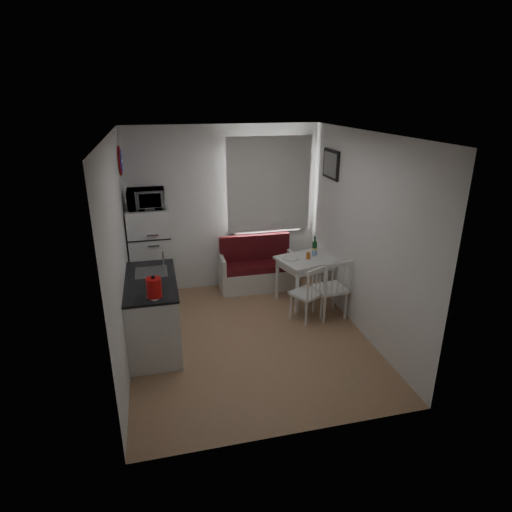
{
  "coord_description": "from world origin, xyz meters",
  "views": [
    {
      "loc": [
        -1.06,
        -4.76,
        3.01
      ],
      "look_at": [
        0.21,
        0.5,
        0.95
      ],
      "focal_mm": 30.0,
      "sensor_mm": 36.0,
      "label": 1
    }
  ],
  "objects_px": {
    "dining_table": "(310,262)",
    "kettle": "(154,287)",
    "fridge": "(151,256)",
    "chair_left": "(309,289)",
    "chair_right": "(333,283)",
    "kitchen_counter": "(153,312)",
    "wine_bottle": "(315,246)",
    "microwave": "(146,199)",
    "bench": "(257,271)"
  },
  "relations": [
    {
      "from": "wine_bottle",
      "to": "kitchen_counter",
      "type": "bearing_deg",
      "value": -160.98
    },
    {
      "from": "chair_right",
      "to": "kettle",
      "type": "bearing_deg",
      "value": -172.58
    },
    {
      "from": "fridge",
      "to": "kitchen_counter",
      "type": "bearing_deg",
      "value": -90.9
    },
    {
      "from": "fridge",
      "to": "chair_left",
      "type": "bearing_deg",
      "value": -29.06
    },
    {
      "from": "dining_table",
      "to": "kettle",
      "type": "xyz_separation_m",
      "value": [
        -2.3,
        -1.28,
        0.41
      ]
    },
    {
      "from": "bench",
      "to": "microwave",
      "type": "height_order",
      "value": "microwave"
    },
    {
      "from": "kettle",
      "to": "chair_right",
      "type": "bearing_deg",
      "value": 14.44
    },
    {
      "from": "bench",
      "to": "chair_left",
      "type": "bearing_deg",
      "value": -71.14
    },
    {
      "from": "fridge",
      "to": "microwave",
      "type": "xyz_separation_m",
      "value": [
        0.0,
        -0.05,
        0.88
      ]
    },
    {
      "from": "dining_table",
      "to": "wine_bottle",
      "type": "relative_size",
      "value": 3.68
    },
    {
      "from": "dining_table",
      "to": "kitchen_counter",
      "type": "bearing_deg",
      "value": -177.92
    },
    {
      "from": "kitchen_counter",
      "to": "microwave",
      "type": "height_order",
      "value": "microwave"
    },
    {
      "from": "chair_left",
      "to": "kettle",
      "type": "bearing_deg",
      "value": 169.85
    },
    {
      "from": "kettle",
      "to": "dining_table",
      "type": "bearing_deg",
      "value": 29.12
    },
    {
      "from": "kitchen_counter",
      "to": "bench",
      "type": "relative_size",
      "value": 1.09
    },
    {
      "from": "bench",
      "to": "wine_bottle",
      "type": "xyz_separation_m",
      "value": [
        0.78,
        -0.51,
        0.56
      ]
    },
    {
      "from": "fridge",
      "to": "microwave",
      "type": "height_order",
      "value": "microwave"
    },
    {
      "from": "kitchen_counter",
      "to": "kettle",
      "type": "height_order",
      "value": "kettle"
    },
    {
      "from": "kettle",
      "to": "bench",
      "type": "bearing_deg",
      "value": 49.43
    },
    {
      "from": "kitchen_counter",
      "to": "fridge",
      "type": "bearing_deg",
      "value": 89.1
    },
    {
      "from": "microwave",
      "to": "chair_right",
      "type": "bearing_deg",
      "value": -24.59
    },
    {
      "from": "dining_table",
      "to": "fridge",
      "type": "height_order",
      "value": "fridge"
    },
    {
      "from": "dining_table",
      "to": "chair_right",
      "type": "bearing_deg",
      "value": -96.74
    },
    {
      "from": "wine_bottle",
      "to": "bench",
      "type": "bearing_deg",
      "value": 147.03
    },
    {
      "from": "fridge",
      "to": "microwave",
      "type": "distance_m",
      "value": 0.89
    },
    {
      "from": "microwave",
      "to": "chair_left",
      "type": "bearing_deg",
      "value": -28.0
    },
    {
      "from": "dining_table",
      "to": "fridge",
      "type": "xyz_separation_m",
      "value": [
        -2.33,
        0.5,
        0.12
      ]
    },
    {
      "from": "bench",
      "to": "chair_right",
      "type": "relative_size",
      "value": 2.54
    },
    {
      "from": "fridge",
      "to": "bench",
      "type": "bearing_deg",
      "value": 3.76
    },
    {
      "from": "kitchen_counter",
      "to": "bench",
      "type": "distance_m",
      "value": 2.15
    },
    {
      "from": "kitchen_counter",
      "to": "bench",
      "type": "height_order",
      "value": "kitchen_counter"
    },
    {
      "from": "chair_right",
      "to": "kettle",
      "type": "relative_size",
      "value": 1.81
    },
    {
      "from": "dining_table",
      "to": "chair_left",
      "type": "distance_m",
      "value": 0.71
    },
    {
      "from": "kitchen_counter",
      "to": "chair_right",
      "type": "height_order",
      "value": "kitchen_counter"
    },
    {
      "from": "bench",
      "to": "microwave",
      "type": "relative_size",
      "value": 2.38
    },
    {
      "from": "kitchen_counter",
      "to": "chair_right",
      "type": "distance_m",
      "value": 2.45
    },
    {
      "from": "chair_left",
      "to": "dining_table",
      "type": "bearing_deg",
      "value": 41.96
    },
    {
      "from": "microwave",
      "to": "wine_bottle",
      "type": "distance_m",
      "value": 2.58
    },
    {
      "from": "fridge",
      "to": "wine_bottle",
      "type": "bearing_deg",
      "value": -9.35
    },
    {
      "from": "bench",
      "to": "chair_right",
      "type": "bearing_deg",
      "value": -58.33
    },
    {
      "from": "chair_right",
      "to": "microwave",
      "type": "relative_size",
      "value": 0.94
    },
    {
      "from": "kettle",
      "to": "wine_bottle",
      "type": "xyz_separation_m",
      "value": [
        2.4,
        1.38,
        -0.19
      ]
    },
    {
      "from": "dining_table",
      "to": "chair_left",
      "type": "xyz_separation_m",
      "value": [
        -0.25,
        -0.65,
        -0.11
      ]
    },
    {
      "from": "kitchen_counter",
      "to": "chair_right",
      "type": "bearing_deg",
      "value": 1.93
    },
    {
      "from": "chair_left",
      "to": "microwave",
      "type": "xyz_separation_m",
      "value": [
        -2.08,
        1.1,
        1.12
      ]
    },
    {
      "from": "chair_right",
      "to": "wine_bottle",
      "type": "xyz_separation_m",
      "value": [
        -0.0,
        0.76,
        0.29
      ]
    },
    {
      "from": "microwave",
      "to": "bench",
      "type": "bearing_deg",
      "value": 5.49
    },
    {
      "from": "kitchen_counter",
      "to": "wine_bottle",
      "type": "distance_m",
      "value": 2.62
    },
    {
      "from": "kettle",
      "to": "wine_bottle",
      "type": "distance_m",
      "value": 2.77
    },
    {
      "from": "fridge",
      "to": "kettle",
      "type": "relative_size",
      "value": 5.61
    }
  ]
}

